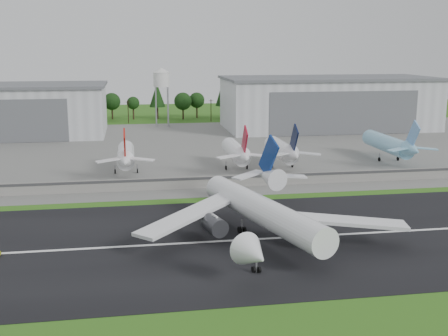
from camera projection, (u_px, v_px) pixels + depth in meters
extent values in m
plane|color=#235C15|center=(244.00, 258.00, 106.67)|extent=(600.00, 600.00, 0.00)
cube|color=black|center=(234.00, 241.00, 116.31)|extent=(320.00, 60.00, 0.10)
cube|color=white|center=(234.00, 240.00, 116.30)|extent=(220.00, 1.00, 0.02)
cube|color=slate|center=(184.00, 148.00, 222.40)|extent=(320.00, 150.00, 0.10)
cube|color=gray|center=(206.00, 182.00, 159.35)|extent=(240.00, 0.50, 3.50)
cube|color=#38383A|center=(206.00, 178.00, 158.80)|extent=(240.00, 0.12, 0.70)
cube|color=silver|center=(328.00, 104.00, 275.20)|extent=(100.00, 45.00, 24.00)
cube|color=#595B60|center=(329.00, 78.00, 272.54)|extent=(102.00, 47.00, 1.20)
cube|color=#595B60|center=(345.00, 113.00, 253.76)|extent=(70.00, 0.30, 19.68)
cylinder|color=#99999E|center=(156.00, 107.00, 278.83)|extent=(0.50, 0.50, 20.00)
cylinder|color=#99999E|center=(168.00, 106.00, 285.57)|extent=(0.50, 0.50, 20.00)
cylinder|color=silver|center=(161.00, 80.00, 279.35)|extent=(8.00, 8.00, 7.00)
cone|color=silver|center=(161.00, 70.00, 278.36)|extent=(8.40, 8.40, 2.40)
cylinder|color=white|center=(262.00, 211.00, 115.94)|extent=(18.02, 43.84, 5.80)
cone|color=white|center=(254.00, 254.00, 91.69)|extent=(7.26, 7.40, 5.80)
cone|color=white|center=(268.00, 177.00, 141.40)|extent=(7.83, 10.19, 5.51)
cube|color=navy|center=(269.00, 156.00, 139.79)|extent=(3.18, 9.29, 11.13)
cube|color=white|center=(337.00, 220.00, 112.36)|extent=(28.52, 10.99, 2.65)
cylinder|color=#333338|center=(309.00, 229.00, 111.91)|extent=(5.20, 6.35, 3.80)
cube|color=white|center=(288.00, 176.00, 140.22)|extent=(9.09, 3.44, 0.98)
cube|color=white|center=(189.00, 215.00, 115.98)|extent=(23.83, 23.52, 2.65)
cylinder|color=#333338|center=(215.00, 225.00, 114.20)|extent=(5.20, 6.35, 3.80)
cube|color=white|center=(249.00, 175.00, 141.43)|extent=(9.23, 7.73, 0.98)
cube|color=#99999E|center=(261.00, 238.00, 113.01)|extent=(18.08, 31.60, 3.20)
cylinder|color=black|center=(242.00, 230.00, 120.53)|extent=(0.81, 1.55, 1.50)
cylinder|color=white|center=(126.00, 155.00, 179.06)|extent=(5.39, 24.00, 5.39)
cone|color=white|center=(125.00, 161.00, 163.90)|extent=(5.12, 7.00, 5.12)
cube|color=#AB150D|center=(125.00, 145.00, 163.37)|extent=(0.45, 8.59, 10.02)
cylinder|color=#99999E|center=(115.00, 169.00, 177.46)|extent=(0.32, 0.32, 3.00)
cylinder|color=#99999E|center=(137.00, 169.00, 178.57)|extent=(0.32, 0.32, 3.00)
cylinder|color=black|center=(115.00, 171.00, 177.61)|extent=(0.40, 1.40, 1.40)
cylinder|color=white|center=(235.00, 151.00, 184.71)|extent=(5.47, 24.00, 5.47)
cone|color=white|center=(245.00, 157.00, 169.55)|extent=(5.20, 7.00, 5.20)
cube|color=maroon|center=(245.00, 141.00, 169.02)|extent=(0.45, 8.59, 10.02)
cylinder|color=#99999E|center=(226.00, 166.00, 183.12)|extent=(0.32, 0.32, 3.00)
cylinder|color=#99999E|center=(247.00, 165.00, 184.24)|extent=(0.32, 0.32, 3.00)
cylinder|color=black|center=(226.00, 168.00, 183.27)|extent=(0.40, 1.40, 1.40)
cylinder|color=white|center=(281.00, 150.00, 187.14)|extent=(5.69, 24.00, 5.69)
cone|color=white|center=(294.00, 155.00, 171.98)|extent=(5.40, 7.00, 5.40)
cube|color=black|center=(294.00, 140.00, 171.45)|extent=(0.45, 8.59, 10.02)
cylinder|color=#99999E|center=(272.00, 164.00, 185.57)|extent=(0.32, 0.32, 3.00)
cylinder|color=#99999E|center=(292.00, 163.00, 186.69)|extent=(0.32, 0.32, 3.00)
cylinder|color=black|center=(272.00, 166.00, 185.72)|extent=(0.40, 1.40, 1.40)
cylinder|color=#84C3E4|center=(387.00, 144.00, 198.32)|extent=(5.80, 30.00, 5.80)
cone|color=#84C3E4|center=(413.00, 150.00, 180.26)|extent=(5.51, 7.00, 5.51)
cube|color=#6A9DD9|center=(413.00, 135.00, 179.73)|extent=(0.45, 8.59, 10.02)
cylinder|color=#99999E|center=(379.00, 157.00, 196.76)|extent=(0.32, 0.32, 3.00)
cylinder|color=#99999E|center=(398.00, 157.00, 197.87)|extent=(0.32, 0.32, 3.00)
cylinder|color=black|center=(379.00, 159.00, 196.91)|extent=(0.40, 1.40, 1.40)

